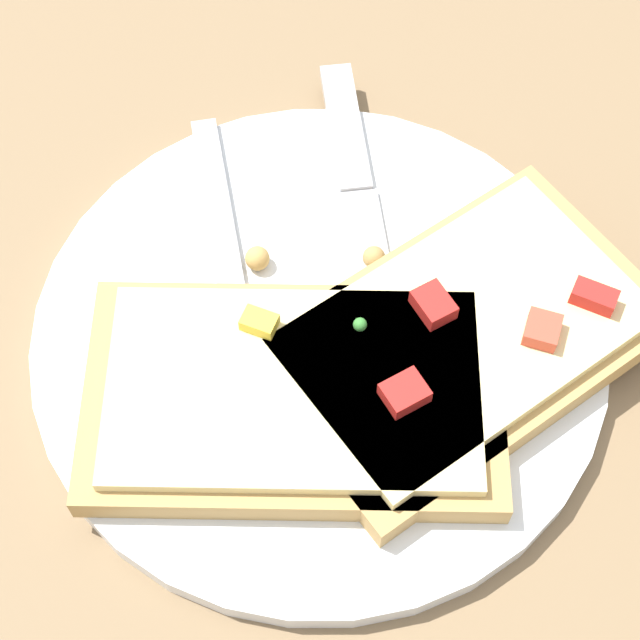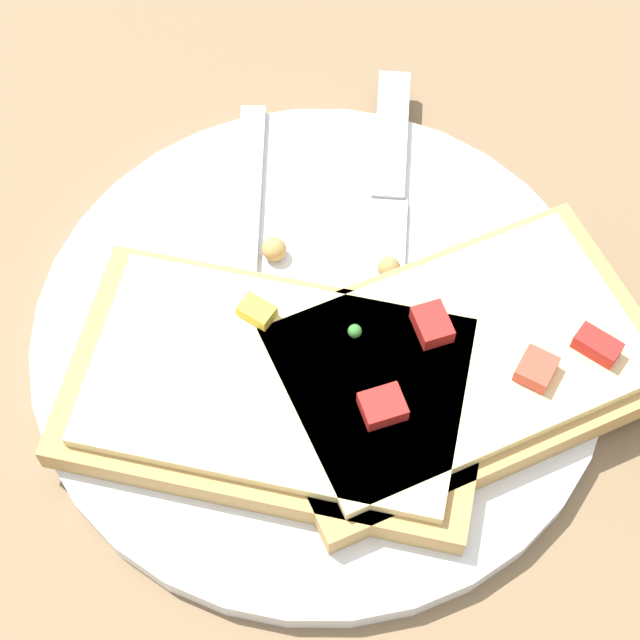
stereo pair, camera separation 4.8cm
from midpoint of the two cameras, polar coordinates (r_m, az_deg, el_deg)
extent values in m
plane|color=#7F6647|center=(0.50, -2.74, -1.50)|extent=(4.00, 4.00, 0.00)
cylinder|color=white|center=(0.49, -2.77, -1.17)|extent=(0.26, 0.26, 0.01)
cube|color=#B7B7BC|center=(0.52, -8.07, 4.87)|extent=(0.12, 0.07, 0.01)
cube|color=#B7B7BC|center=(0.47, -6.87, -3.69)|extent=(0.06, 0.05, 0.01)
cube|color=#B7B7BC|center=(0.46, -7.63, -8.09)|extent=(0.03, 0.02, 0.00)
cube|color=#B7B7BC|center=(0.46, -6.73, -7.95)|extent=(0.03, 0.02, 0.00)
cube|color=#B7B7BC|center=(0.46, -5.83, -7.81)|extent=(0.03, 0.02, 0.00)
cube|color=#B7B7BC|center=(0.46, -4.93, -7.66)|extent=(0.03, 0.02, 0.00)
cube|color=#B7B7BC|center=(0.55, -1.15, 10.00)|extent=(0.08, 0.06, 0.01)
cube|color=#B7B7BC|center=(0.49, 0.26, 0.49)|extent=(0.12, 0.09, 0.00)
cube|color=tan|center=(0.46, -4.37, -4.40)|extent=(0.20, 0.21, 0.01)
cube|color=beige|center=(0.45, -4.45, -3.87)|extent=(0.17, 0.18, 0.01)
cube|color=red|center=(0.44, 1.27, -4.35)|extent=(0.02, 0.02, 0.01)
cube|color=yellow|center=(0.46, -6.20, -0.38)|extent=(0.02, 0.02, 0.01)
cube|color=tan|center=(0.48, 4.76, -1.36)|extent=(0.12, 0.18, 0.01)
cube|color=beige|center=(0.47, 4.84, -0.78)|extent=(0.10, 0.16, 0.01)
cube|color=red|center=(0.48, 11.68, 0.97)|extent=(0.02, 0.02, 0.01)
cube|color=red|center=(0.46, 3.17, 0.56)|extent=(0.02, 0.02, 0.01)
cube|color=#D14733|center=(0.46, 8.93, -0.78)|extent=(0.02, 0.02, 0.01)
sphere|color=#388433|center=(0.46, -0.80, -0.50)|extent=(0.01, 0.01, 0.01)
sphere|color=tan|center=(0.50, -6.51, 2.78)|extent=(0.01, 0.01, 0.01)
sphere|color=tan|center=(0.49, -10.70, -0.27)|extent=(0.01, 0.01, 0.01)
sphere|color=#A88E49|center=(0.47, -3.00, -4.12)|extent=(0.01, 0.01, 0.01)
sphere|color=tan|center=(0.48, 1.89, -0.36)|extent=(0.01, 0.01, 0.01)
sphere|color=#A8864E|center=(0.50, 0.17, 3.14)|extent=(0.01, 0.01, 0.01)
camera|label=1|loc=(0.02, -92.87, -5.03)|focal=60.00mm
camera|label=2|loc=(0.02, 87.13, 5.03)|focal=60.00mm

